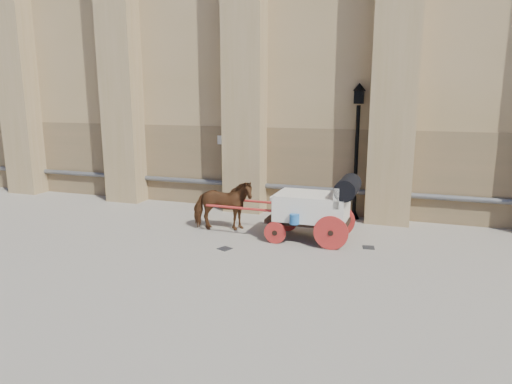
% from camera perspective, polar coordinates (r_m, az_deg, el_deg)
% --- Properties ---
extents(ground, '(90.00, 90.00, 0.00)m').
position_cam_1_polar(ground, '(13.11, -2.67, -6.30)').
color(ground, gray).
rests_on(ground, ground).
extents(horse, '(2.04, 1.33, 1.58)m').
position_cam_1_polar(horse, '(14.07, -4.20, -1.69)').
color(horse, '#553119').
rests_on(horse, ground).
extents(carriage, '(4.41, 1.57, 1.93)m').
position_cam_1_polar(carriage, '(13.09, 7.62, -1.70)').
color(carriage, black).
rests_on(carriage, ground).
extents(street_lamp, '(0.42, 0.42, 4.51)m').
position_cam_1_polar(street_lamp, '(15.48, 12.48, 5.40)').
color(street_lamp, black).
rests_on(street_lamp, ground).
extents(drain_grate_near, '(0.42, 0.42, 0.01)m').
position_cam_1_polar(drain_grate_near, '(12.59, -3.92, -7.07)').
color(drain_grate_near, black).
rests_on(drain_grate_near, ground).
extents(drain_grate_far, '(0.36, 0.36, 0.01)m').
position_cam_1_polar(drain_grate_far, '(13.04, 13.89, -6.73)').
color(drain_grate_far, black).
rests_on(drain_grate_far, ground).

